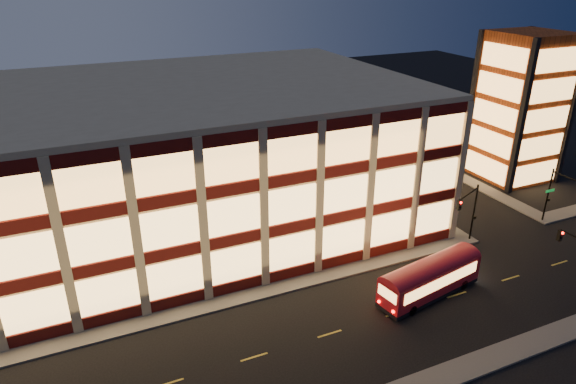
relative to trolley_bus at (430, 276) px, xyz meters
name	(u,v)px	position (x,y,z in m)	size (l,w,h in m)	color
ground	(251,303)	(-13.79, 5.03, -1.82)	(200.00, 200.00, 0.00)	black
sidewalk_office_south	(212,304)	(-16.79, 6.03, -1.74)	(54.00, 2.00, 0.15)	#514F4C
sidewalk_office_east	(375,182)	(9.21, 22.03, -1.74)	(2.00, 30.00, 0.15)	#514F4C
sidewalk_tower_west	(445,169)	(20.21, 22.03, -1.74)	(2.00, 30.00, 0.15)	#514F4C
office_building	(163,158)	(-16.71, 21.94, 5.43)	(50.45, 30.45, 14.50)	tan
stair_tower	(520,108)	(26.16, 16.98, 7.17)	(8.60, 8.60, 18.00)	#8C3814
traffic_signal_far	(469,207)	(8.42, 5.26, 2.30)	(3.79, 1.87, 6.00)	black
traffic_signal_right	(562,191)	(19.71, 4.40, 2.29)	(1.20, 4.37, 6.00)	black
trolley_bus	(430,276)	(0.00, 0.00, 0.00)	(9.95, 4.09, 3.28)	maroon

